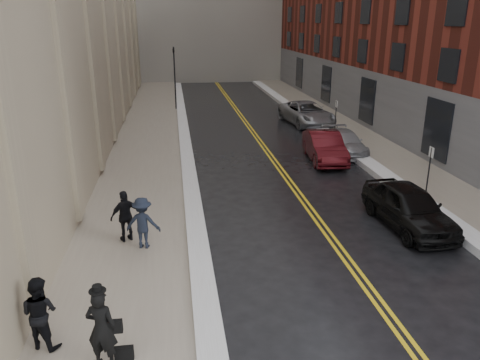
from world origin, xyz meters
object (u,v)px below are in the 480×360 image
object	(u,v)px
car_silver_near	(344,142)
pedestrian_b	(143,223)
pedestrian_a	(40,312)
car_silver_far	(307,113)
pedestrian_main	(102,329)
car_maroon	(325,147)
car_black	(409,207)
pedestrian_c	(126,216)

from	to	relation	value
car_silver_near	pedestrian_b	distance (m)	15.14
pedestrian_a	pedestrian_b	bearing A→B (deg)	-88.91
car_silver_far	pedestrian_main	xyz separation A→B (m)	(-11.34, -24.12, 0.26)
car_silver_far	pedestrian_main	distance (m)	26.66
car_maroon	car_silver_far	xyz separation A→B (m)	(1.60, 9.21, 0.03)
pedestrian_b	car_maroon	bearing A→B (deg)	-122.80
car_black	car_maroon	xyz separation A→B (m)	(-0.38, 8.77, -0.02)
car_black	pedestrian_a	distance (m)	12.75
car_silver_far	pedestrian_c	world-z (taller)	pedestrian_c
car_black	pedestrian_c	size ratio (longest dim) A/B	2.62
car_maroon	pedestrian_b	bearing A→B (deg)	-129.34
car_silver_near	pedestrian_c	size ratio (longest dim) A/B	2.45
car_silver_near	pedestrian_a	world-z (taller)	pedestrian_a
car_maroon	pedestrian_b	size ratio (longest dim) A/B	2.72
pedestrian_b	car_black	bearing A→B (deg)	-164.91
pedestrian_main	car_black	bearing A→B (deg)	-133.29
car_silver_near	pedestrian_a	xyz separation A→B (m)	(-12.82, -15.35, 0.40)
pedestrian_b	car_silver_near	bearing A→B (deg)	-123.71
pedestrian_main	pedestrian_c	world-z (taller)	pedestrian_main
pedestrian_main	pedestrian_b	bearing A→B (deg)	-80.33
car_silver_near	car_maroon	bearing A→B (deg)	-139.84
car_maroon	car_silver_near	xyz separation A→B (m)	(1.60, 1.29, -0.15)
car_black	car_silver_near	size ratio (longest dim) A/B	1.07
car_silver_far	pedestrian_b	world-z (taller)	pedestrian_b
car_maroon	pedestrian_b	world-z (taller)	pedestrian_b
car_black	pedestrian_main	size ratio (longest dim) A/B	2.53
car_black	pedestrian_c	distance (m)	10.15
car_black	car_maroon	bearing A→B (deg)	89.58
car_silver_near	car_silver_far	size ratio (longest dim) A/B	0.75
car_black	pedestrian_main	world-z (taller)	pedestrian_main
car_black	car_silver_far	xyz separation A→B (m)	(1.22, 17.99, 0.01)
car_maroon	car_black	bearing A→B (deg)	-82.41
car_silver_far	car_silver_near	bearing A→B (deg)	-97.10
pedestrian_c	pedestrian_main	bearing A→B (deg)	66.06
car_silver_near	car_silver_far	distance (m)	7.93
car_silver_far	car_black	bearing A→B (deg)	-100.99
pedestrian_main	car_silver_near	bearing A→B (deg)	-109.53
pedestrian_c	pedestrian_a	bearing A→B (deg)	50.53
car_black	car_silver_far	distance (m)	18.03
car_maroon	car_silver_near	distance (m)	2.06
car_maroon	pedestrian_c	bearing A→B (deg)	-133.03
car_silver_far	pedestrian_a	xyz separation A→B (m)	(-12.82, -23.27, 0.22)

